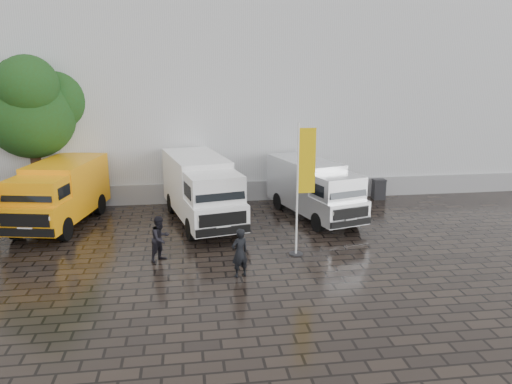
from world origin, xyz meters
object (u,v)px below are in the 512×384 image
van_silver (314,190)px  flagpole (303,183)px  van_white (201,191)px  person_tent (160,239)px  wheelie_bin (379,189)px  van_yellow (60,195)px  person_front (240,253)px

van_silver → flagpole: flagpole is taller
van_white → person_tent: (-1.60, -4.23, -0.60)m
flagpole → person_tent: bearing=179.0°
van_white → wheelie_bin: 9.59m
wheelie_bin → person_tent: 12.80m
wheelie_bin → person_tent: size_ratio=0.64×
flagpole → person_tent: 5.37m
van_yellow → person_tent: 6.45m
person_tent → person_front: bearing=-81.4°
van_yellow → wheelie_bin: 15.35m
van_yellow → van_white: (6.01, -0.45, 0.08)m
person_front → person_tent: person_front is taller
van_white → van_silver: size_ratio=1.12×
flagpole → person_front: flagpole is taller
person_tent → flagpole: bearing=-48.6°
flagpole → van_silver: bearing=70.1°
van_white → van_silver: van_white is taller
van_silver → flagpole: 4.89m
van_white → van_silver: bearing=-11.1°
van_yellow → person_tent: (4.41, -4.68, -0.52)m
van_yellow → person_tent: bearing=-34.6°
van_silver → wheelie_bin: (4.12, 2.62, -0.74)m
van_white → person_tent: 4.56m
van_silver → flagpole: bearing=-125.9°
wheelie_bin → flagpole: bearing=-125.6°
person_tent → wheelie_bin: bearing=-14.8°
wheelie_bin → person_front: (-8.15, -8.68, 0.30)m
van_silver → person_front: bearing=-139.5°
flagpole → person_tent: flagpole is taller
van_yellow → flagpole: flagpole is taller
wheelie_bin → person_front: 11.91m
flagpole → person_front: 3.48m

